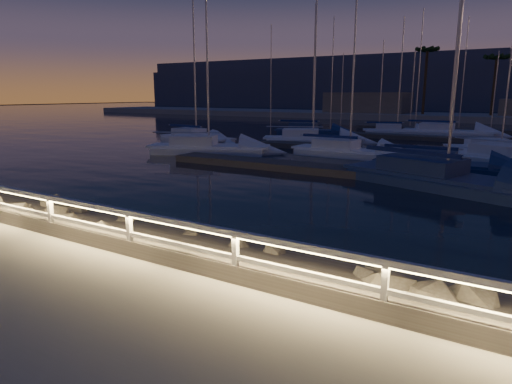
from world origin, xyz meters
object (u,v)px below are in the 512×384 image
at_px(sailboat_e, 310,131).
at_px(sailboat_f, 310,139).
at_px(sailboat_a, 195,138).
at_px(sailboat_j, 395,131).
at_px(guard_rail, 98,216).
at_px(sailboat_k, 446,131).
at_px(sailboat_d, 441,177).
at_px(sailboat_c, 443,164).
at_px(sailboat_l, 498,148).
at_px(sailboat_b, 206,147).
at_px(sailboat_g, 347,150).

relative_size(sailboat_e, sailboat_f, 0.91).
xyz_separation_m(sailboat_a, sailboat_j, (12.67, 18.19, -0.05)).
distance_m(guard_rail, sailboat_k, 43.75).
distance_m(sailboat_e, sailboat_f, 8.62).
height_order(guard_rail, sailboat_d, sailboat_d).
distance_m(sailboat_c, sailboat_l, 10.97).
xyz_separation_m(sailboat_b, sailboat_f, (3.75, 9.89, -0.01)).
bearing_deg(guard_rail, sailboat_c, 77.33).
xyz_separation_m(sailboat_a, sailboat_k, (17.61, 19.37, 0.00)).
bearing_deg(sailboat_g, sailboat_e, 126.75).
bearing_deg(sailboat_a, sailboat_f, 35.77).
relative_size(sailboat_a, sailboat_d, 0.77).
bearing_deg(sailboat_g, sailboat_d, -43.14).
relative_size(sailboat_c, sailboat_f, 0.92).
bearing_deg(guard_rail, sailboat_f, 105.35).
relative_size(sailboat_d, sailboat_g, 1.23).
bearing_deg(guard_rail, sailboat_a, 124.92).
bearing_deg(sailboat_d, sailboat_j, 128.24).
relative_size(guard_rail, sailboat_a, 3.35).
height_order(guard_rail, sailboat_g, sailboat_g).
distance_m(sailboat_d, sailboat_g, 10.93).
xyz_separation_m(sailboat_c, sailboat_e, (-16.15, 16.87, 0.04)).
height_order(sailboat_d, sailboat_e, sailboat_d).
height_order(sailboat_b, sailboat_j, sailboat_b).
xyz_separation_m(sailboat_k, sailboat_l, (5.81, -12.92, -0.07)).
height_order(sailboat_f, sailboat_j, sailboat_f).
height_order(sailboat_b, sailboat_d, sailboat_d).
height_order(sailboat_c, sailboat_k, sailboat_k).
distance_m(sailboat_c, sailboat_k, 24.04).
bearing_deg(sailboat_a, sailboat_d, -14.08).
height_order(sailboat_c, sailboat_l, sailboat_c).
xyz_separation_m(sailboat_b, sailboat_e, (0.08, 17.68, -0.01)).
xyz_separation_m(sailboat_b, sailboat_c, (16.24, 0.81, -0.05)).
xyz_separation_m(sailboat_a, sailboat_g, (14.64, -1.26, -0.03)).
bearing_deg(sailboat_j, sailboat_f, -125.01).
height_order(sailboat_f, sailboat_k, sailboat_k).
height_order(sailboat_j, sailboat_k, sailboat_k).
relative_size(sailboat_d, sailboat_k, 1.10).
relative_size(sailboat_e, sailboat_g, 0.96).
distance_m(sailboat_e, sailboat_k, 14.04).
distance_m(sailboat_b, sailboat_d, 17.42).
relative_size(sailboat_a, sailboat_g, 0.95).
xyz_separation_m(sailboat_g, sailboat_j, (-1.97, 19.45, -0.02)).
height_order(sailboat_b, sailboat_k, sailboat_k).
relative_size(guard_rail, sailboat_k, 2.85).
bearing_deg(sailboat_a, sailboat_c, -3.27).
bearing_deg(sailboat_f, sailboat_d, -70.43).
bearing_deg(sailboat_l, sailboat_b, -169.57).
distance_m(sailboat_e, sailboat_g, 16.61).
height_order(guard_rail, sailboat_c, sailboat_c).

